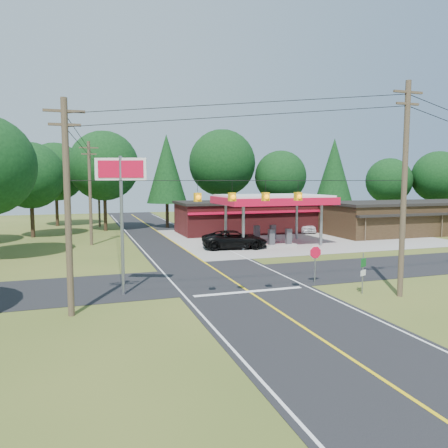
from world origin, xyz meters
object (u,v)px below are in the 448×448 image
object	(u,v)px
big_stop_sign	(121,191)
gas_canopy	(272,201)
suv_car	(235,240)
octagonal_stop_sign	(315,256)
sedan_car	(306,226)

from	to	relation	value
big_stop_sign	gas_canopy	bearing A→B (deg)	43.48
suv_car	big_stop_sign	distance (m)	18.26
big_stop_sign	octagonal_stop_sign	world-z (taller)	big_stop_sign
gas_canopy	octagonal_stop_sign	size ratio (longest dim) A/B	4.46
gas_canopy	big_stop_sign	distance (m)	21.86
gas_canopy	sedan_car	distance (m)	11.64
gas_canopy	sedan_car	bearing A→B (deg)	43.86
gas_canopy	suv_car	xyz separation A→B (m)	(-4.50, -1.56, -3.43)
big_stop_sign	suv_car	bearing A→B (deg)	49.91
gas_canopy	octagonal_stop_sign	distance (m)	16.89
sedan_car	big_stop_sign	size ratio (longest dim) A/B	0.57
sedan_car	suv_car	bearing A→B (deg)	-126.96
suv_car	sedan_car	world-z (taller)	suv_car
suv_car	octagonal_stop_sign	size ratio (longest dim) A/B	2.53
suv_car	big_stop_sign	bearing A→B (deg)	148.35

